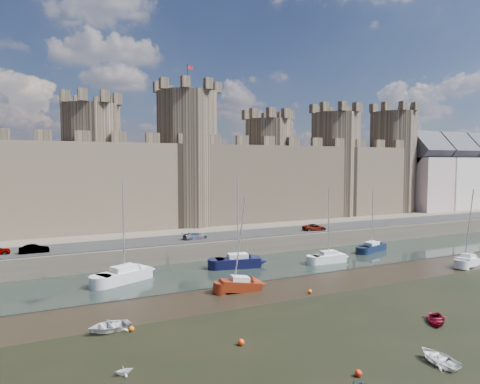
{
  "coord_description": "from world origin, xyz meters",
  "views": [
    {
      "loc": [
        -22.21,
        -23.61,
        13.38
      ],
      "look_at": [
        -0.36,
        22.0,
        9.9
      ],
      "focal_mm": 32.0,
      "sensor_mm": 36.0,
      "label": 1
    }
  ],
  "objects_px": {
    "sailboat_0": "(124,275)",
    "sailboat_3": "(372,247)",
    "sailboat_2": "(328,257)",
    "sailboat_4": "(240,284)",
    "car_3": "(314,227)",
    "sailboat_5": "(468,260)",
    "car_1": "(34,249)",
    "sailboat_1": "(238,261)",
    "car_2": "(195,236)"
  },
  "relations": [
    {
      "from": "sailboat_3",
      "to": "sailboat_5",
      "type": "distance_m",
      "value": 13.17
    },
    {
      "from": "car_1",
      "to": "car_2",
      "type": "distance_m",
      "value": 20.59
    },
    {
      "from": "car_1",
      "to": "sailboat_3",
      "type": "bearing_deg",
      "value": -99.5
    },
    {
      "from": "sailboat_0",
      "to": "sailboat_3",
      "type": "bearing_deg",
      "value": -23.57
    },
    {
      "from": "sailboat_0",
      "to": "sailboat_4",
      "type": "bearing_deg",
      "value": -64.63
    },
    {
      "from": "sailboat_2",
      "to": "sailboat_5",
      "type": "relative_size",
      "value": 1.01
    },
    {
      "from": "car_3",
      "to": "sailboat_2",
      "type": "bearing_deg",
      "value": 162.38
    },
    {
      "from": "sailboat_0",
      "to": "car_3",
      "type": "bearing_deg",
      "value": -10.49
    },
    {
      "from": "sailboat_3",
      "to": "sailboat_4",
      "type": "xyz_separation_m",
      "value": [
        -26.44,
        -9.26,
        0.01
      ]
    },
    {
      "from": "sailboat_2",
      "to": "sailboat_4",
      "type": "xyz_separation_m",
      "value": [
        -15.97,
        -6.12,
        -0.08
      ]
    },
    {
      "from": "car_3",
      "to": "sailboat_5",
      "type": "bearing_deg",
      "value": -143.37
    },
    {
      "from": "car_1",
      "to": "sailboat_1",
      "type": "distance_m",
      "value": 24.65
    },
    {
      "from": "car_1",
      "to": "sailboat_4",
      "type": "relative_size",
      "value": 0.34
    },
    {
      "from": "sailboat_1",
      "to": "sailboat_4",
      "type": "bearing_deg",
      "value": -102.71
    },
    {
      "from": "car_2",
      "to": "sailboat_0",
      "type": "xyz_separation_m",
      "value": [
        -11.52,
        -8.72,
        -2.17
      ]
    },
    {
      "from": "car_2",
      "to": "sailboat_5",
      "type": "distance_m",
      "value": 36.36
    },
    {
      "from": "car_1",
      "to": "car_3",
      "type": "distance_m",
      "value": 40.4
    },
    {
      "from": "car_2",
      "to": "car_3",
      "type": "distance_m",
      "value": 19.83
    },
    {
      "from": "car_2",
      "to": "sailboat_0",
      "type": "distance_m",
      "value": 14.61
    },
    {
      "from": "sailboat_2",
      "to": "sailboat_4",
      "type": "bearing_deg",
      "value": -155.95
    },
    {
      "from": "car_1",
      "to": "sailboat_5",
      "type": "bearing_deg",
      "value": -111.43
    },
    {
      "from": "sailboat_2",
      "to": "sailboat_1",
      "type": "bearing_deg",
      "value": 169.74
    },
    {
      "from": "car_2",
      "to": "sailboat_1",
      "type": "xyz_separation_m",
      "value": [
        2.69,
        -8.36,
        -2.17
      ]
    },
    {
      "from": "car_1",
      "to": "sailboat_4",
      "type": "height_order",
      "value": "sailboat_4"
    },
    {
      "from": "sailboat_5",
      "to": "sailboat_2",
      "type": "bearing_deg",
      "value": 130.74
    },
    {
      "from": "car_1",
      "to": "sailboat_3",
      "type": "distance_m",
      "value": 46.42
    },
    {
      "from": "sailboat_0",
      "to": "sailboat_4",
      "type": "height_order",
      "value": "sailboat_0"
    },
    {
      "from": "sailboat_0",
      "to": "sailboat_4",
      "type": "relative_size",
      "value": 1.14
    },
    {
      "from": "car_2",
      "to": "sailboat_1",
      "type": "height_order",
      "value": "sailboat_1"
    },
    {
      "from": "sailboat_4",
      "to": "sailboat_2",
      "type": "bearing_deg",
      "value": 26.92
    },
    {
      "from": "sailboat_3",
      "to": "sailboat_5",
      "type": "bearing_deg",
      "value": -85.79
    },
    {
      "from": "car_2",
      "to": "sailboat_3",
      "type": "height_order",
      "value": "sailboat_3"
    },
    {
      "from": "sailboat_3",
      "to": "sailboat_5",
      "type": "height_order",
      "value": "sailboat_5"
    },
    {
      "from": "car_1",
      "to": "sailboat_1",
      "type": "bearing_deg",
      "value": -108.72
    },
    {
      "from": "sailboat_5",
      "to": "sailboat_0",
      "type": "bearing_deg",
      "value": 145.69
    },
    {
      "from": "sailboat_0",
      "to": "sailboat_3",
      "type": "distance_m",
      "value": 36.68
    },
    {
      "from": "car_2",
      "to": "car_1",
      "type": "bearing_deg",
      "value": 84.54
    },
    {
      "from": "car_2",
      "to": "sailboat_0",
      "type": "height_order",
      "value": "sailboat_0"
    },
    {
      "from": "sailboat_5",
      "to": "car_3",
      "type": "bearing_deg",
      "value": 99.11
    },
    {
      "from": "sailboat_2",
      "to": "sailboat_4",
      "type": "relative_size",
      "value": 1.02
    },
    {
      "from": "car_2",
      "to": "sailboat_0",
      "type": "relative_size",
      "value": 0.32
    },
    {
      "from": "sailboat_0",
      "to": "sailboat_1",
      "type": "distance_m",
      "value": 14.22
    },
    {
      "from": "sailboat_5",
      "to": "car_2",
      "type": "bearing_deg",
      "value": 127.24
    },
    {
      "from": "sailboat_5",
      "to": "sailboat_3",
      "type": "bearing_deg",
      "value": 93.23
    },
    {
      "from": "car_1",
      "to": "sailboat_1",
      "type": "xyz_separation_m",
      "value": [
        23.28,
        -7.81,
        -2.19
      ]
    },
    {
      "from": "sailboat_3",
      "to": "car_1",
      "type": "bearing_deg",
      "value": 152.83
    },
    {
      "from": "sailboat_0",
      "to": "sailboat_1",
      "type": "bearing_deg",
      "value": -23.13
    },
    {
      "from": "sailboat_1",
      "to": "sailboat_2",
      "type": "xyz_separation_m",
      "value": [
        11.99,
        -2.85,
        -0.05
      ]
    },
    {
      "from": "car_3",
      "to": "sailboat_0",
      "type": "height_order",
      "value": "sailboat_0"
    },
    {
      "from": "car_2",
      "to": "sailboat_4",
      "type": "relative_size",
      "value": 0.37
    }
  ]
}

